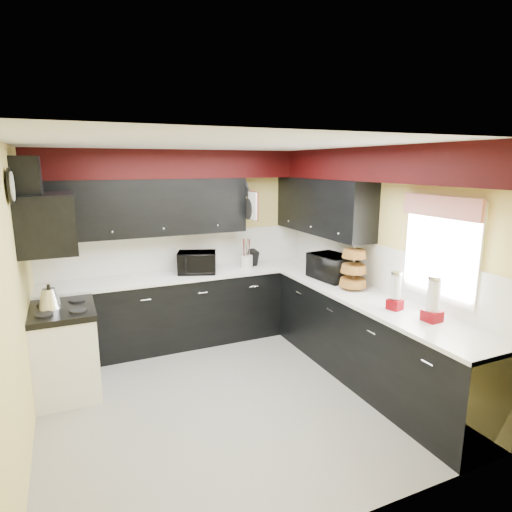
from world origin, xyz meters
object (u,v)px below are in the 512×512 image
at_px(kettle, 50,298).
at_px(utensil_crock, 247,262).
at_px(microwave, 332,267).
at_px(knife_block, 253,258).
at_px(toaster_oven, 197,262).

bearing_deg(kettle, utensil_crock, 15.49).
bearing_deg(microwave, kettle, 78.49).
xyz_separation_m(microwave, knife_block, (-0.60, 1.05, -0.04)).
bearing_deg(kettle, microwave, -5.12).
xyz_separation_m(knife_block, kettle, (-2.54, -0.77, -0.03)).
distance_m(microwave, kettle, 3.15).
relative_size(microwave, utensil_crock, 3.15).
relative_size(knife_block, kettle, 0.99).
relative_size(toaster_oven, microwave, 0.87).
distance_m(utensil_crock, kettle, 2.50).
distance_m(toaster_oven, knife_block, 0.83).
bearing_deg(knife_block, microwave, -70.31).
bearing_deg(toaster_oven, microwave, -14.13).
relative_size(microwave, kettle, 2.49).
height_order(toaster_oven, utensil_crock, toaster_oven).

